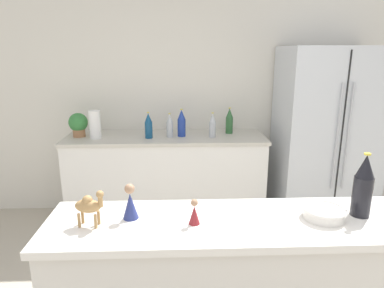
{
  "coord_description": "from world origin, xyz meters",
  "views": [
    {
      "loc": [
        -0.28,
        -1.04,
        1.76
      ],
      "look_at": [
        -0.19,
        1.39,
        1.11
      ],
      "focal_mm": 32.0,
      "sensor_mm": 36.0,
      "label": 1
    }
  ],
  "objects_px": {
    "potted_plant": "(78,124)",
    "wine_bottle": "(363,186)",
    "refrigerator": "(325,138)",
    "fruit_bowl": "(324,212)",
    "back_bottle_1": "(182,123)",
    "back_bottle_3": "(170,126)",
    "wise_man_figurine_blue": "(194,213)",
    "wise_man_figurine_crimson": "(130,204)",
    "back_bottle_4": "(212,126)",
    "back_bottle_0": "(229,121)",
    "paper_towel_roll": "(95,125)",
    "back_bottle_2": "(149,126)",
    "camel_figurine": "(89,205)"
  },
  "relations": [
    {
      "from": "back_bottle_3",
      "to": "back_bottle_4",
      "type": "distance_m",
      "value": 0.43
    },
    {
      "from": "refrigerator",
      "to": "fruit_bowl",
      "type": "distance_m",
      "value": 2.13
    },
    {
      "from": "refrigerator",
      "to": "potted_plant",
      "type": "xyz_separation_m",
      "value": [
        -2.53,
        0.07,
        0.15
      ]
    },
    {
      "from": "back_bottle_1",
      "to": "wise_man_figurine_crimson",
      "type": "relative_size",
      "value": 1.67
    },
    {
      "from": "refrigerator",
      "to": "fruit_bowl",
      "type": "xyz_separation_m",
      "value": [
        -0.84,
        -1.95,
        0.14
      ]
    },
    {
      "from": "refrigerator",
      "to": "wise_man_figurine_blue",
      "type": "height_order",
      "value": "refrigerator"
    },
    {
      "from": "back_bottle_1",
      "to": "back_bottle_3",
      "type": "xyz_separation_m",
      "value": [
        -0.12,
        -0.03,
        -0.02
      ]
    },
    {
      "from": "wine_bottle",
      "to": "back_bottle_2",
      "type": "bearing_deg",
      "value": 121.07
    },
    {
      "from": "potted_plant",
      "to": "wine_bottle",
      "type": "relative_size",
      "value": 0.8
    },
    {
      "from": "back_bottle_3",
      "to": "wise_man_figurine_blue",
      "type": "xyz_separation_m",
      "value": [
        0.16,
        -1.99,
        0.02
      ]
    },
    {
      "from": "refrigerator",
      "to": "wine_bottle",
      "type": "distance_m",
      "value": 2.05
    },
    {
      "from": "back_bottle_1",
      "to": "wise_man_figurine_blue",
      "type": "xyz_separation_m",
      "value": [
        0.03,
        -2.02,
        0.01
      ]
    },
    {
      "from": "back_bottle_1",
      "to": "fruit_bowl",
      "type": "height_order",
      "value": "back_bottle_1"
    },
    {
      "from": "wine_bottle",
      "to": "wise_man_figurine_blue",
      "type": "bearing_deg",
      "value": -176.17
    },
    {
      "from": "paper_towel_roll",
      "to": "wine_bottle",
      "type": "distance_m",
      "value": 2.55
    },
    {
      "from": "paper_towel_roll",
      "to": "wise_man_figurine_blue",
      "type": "relative_size",
      "value": 2.35
    },
    {
      "from": "back_bottle_0",
      "to": "back_bottle_3",
      "type": "xyz_separation_m",
      "value": [
        -0.63,
        -0.14,
        -0.01
      ]
    },
    {
      "from": "back_bottle_0",
      "to": "back_bottle_1",
      "type": "xyz_separation_m",
      "value": [
        -0.51,
        -0.11,
        0.0
      ]
    },
    {
      "from": "refrigerator",
      "to": "wine_bottle",
      "type": "xyz_separation_m",
      "value": [
        -0.66,
        -1.93,
        0.25
      ]
    },
    {
      "from": "back_bottle_2",
      "to": "back_bottle_3",
      "type": "height_order",
      "value": "back_bottle_2"
    },
    {
      "from": "paper_towel_roll",
      "to": "wine_bottle",
      "type": "bearing_deg",
      "value": -48.79
    },
    {
      "from": "paper_towel_roll",
      "to": "fruit_bowl",
      "type": "bearing_deg",
      "value": -52.38
    },
    {
      "from": "camel_figurine",
      "to": "wise_man_figurine_blue",
      "type": "height_order",
      "value": "camel_figurine"
    },
    {
      "from": "back_bottle_1",
      "to": "wine_bottle",
      "type": "xyz_separation_m",
      "value": [
        0.82,
        -1.97,
        0.1
      ]
    },
    {
      "from": "back_bottle_1",
      "to": "back_bottle_3",
      "type": "bearing_deg",
      "value": -166.32
    },
    {
      "from": "back_bottle_0",
      "to": "back_bottle_4",
      "type": "distance_m",
      "value": 0.26
    },
    {
      "from": "back_bottle_1",
      "to": "fruit_bowl",
      "type": "xyz_separation_m",
      "value": [
        0.64,
        -2.0,
        -0.02
      ]
    },
    {
      "from": "wise_man_figurine_blue",
      "to": "wise_man_figurine_crimson",
      "type": "relative_size",
      "value": 0.7
    },
    {
      "from": "fruit_bowl",
      "to": "wise_man_figurine_blue",
      "type": "relative_size",
      "value": 1.66
    },
    {
      "from": "back_bottle_0",
      "to": "wise_man_figurine_crimson",
      "type": "bearing_deg",
      "value": -110.22
    },
    {
      "from": "wise_man_figurine_crimson",
      "to": "back_bottle_3",
      "type": "bearing_deg",
      "value": 85.95
    },
    {
      "from": "back_bottle_1",
      "to": "back_bottle_2",
      "type": "relative_size",
      "value": 1.07
    },
    {
      "from": "back_bottle_1",
      "to": "back_bottle_4",
      "type": "bearing_deg",
      "value": -9.73
    },
    {
      "from": "back_bottle_1",
      "to": "wine_bottle",
      "type": "bearing_deg",
      "value": -67.42
    },
    {
      "from": "back_bottle_0",
      "to": "paper_towel_roll",
      "type": "bearing_deg",
      "value": -173.07
    },
    {
      "from": "back_bottle_1",
      "to": "back_bottle_3",
      "type": "distance_m",
      "value": 0.13
    },
    {
      "from": "fruit_bowl",
      "to": "wise_man_figurine_blue",
      "type": "distance_m",
      "value": 0.6
    },
    {
      "from": "wine_bottle",
      "to": "potted_plant",
      "type": "bearing_deg",
      "value": 133.09
    },
    {
      "from": "back_bottle_3",
      "to": "wine_bottle",
      "type": "xyz_separation_m",
      "value": [
        0.94,
        -1.94,
        0.12
      ]
    },
    {
      "from": "wine_bottle",
      "to": "camel_figurine",
      "type": "height_order",
      "value": "wine_bottle"
    },
    {
      "from": "potted_plant",
      "to": "back_bottle_1",
      "type": "bearing_deg",
      "value": -1.22
    },
    {
      "from": "back_bottle_0",
      "to": "back_bottle_3",
      "type": "relative_size",
      "value": 1.12
    },
    {
      "from": "wise_man_figurine_crimson",
      "to": "potted_plant",
      "type": "bearing_deg",
      "value": 111.7
    },
    {
      "from": "back_bottle_0",
      "to": "wise_man_figurine_blue",
      "type": "xyz_separation_m",
      "value": [
        -0.47,
        -2.14,
        0.01
      ]
    },
    {
      "from": "potted_plant",
      "to": "fruit_bowl",
      "type": "relative_size",
      "value": 1.23
    },
    {
      "from": "back_bottle_0",
      "to": "wise_man_figurine_crimson",
      "type": "relative_size",
      "value": 1.62
    },
    {
      "from": "potted_plant",
      "to": "wise_man_figurine_blue",
      "type": "height_order",
      "value": "potted_plant"
    },
    {
      "from": "wine_bottle",
      "to": "back_bottle_1",
      "type": "bearing_deg",
      "value": 112.58
    },
    {
      "from": "back_bottle_2",
      "to": "camel_figurine",
      "type": "bearing_deg",
      "value": -92.82
    },
    {
      "from": "wine_bottle",
      "to": "camel_figurine",
      "type": "relative_size",
      "value": 1.8
    }
  ]
}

